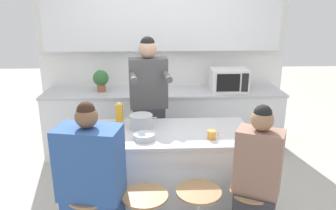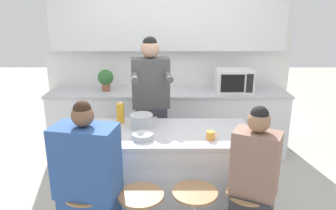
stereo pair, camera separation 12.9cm
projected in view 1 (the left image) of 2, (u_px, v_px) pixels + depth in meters
The scene contains 15 objects.
ground_plane at pixel (168, 209), 3.47m from camera, with size 16.00×16.00×0.00m, color #B2ADA3.
wall_back at pixel (163, 43), 4.68m from camera, with size 3.56×0.22×2.70m.
back_counter at pixel (164, 122), 4.70m from camera, with size 3.31×0.65×0.92m.
kitchen_island at pixel (168, 171), 3.34m from camera, with size 1.63×0.78×0.89m.
person_cooking at pixel (149, 112), 3.84m from camera, with size 0.48×0.58×1.75m.
person_wrapped_blanket at pixel (92, 193), 2.58m from camera, with size 0.53×0.37×1.41m.
person_seated_near at pixel (256, 192), 2.65m from camera, with size 0.41×0.38×1.37m.
cooking_pot at pixel (141, 121), 3.29m from camera, with size 0.32×0.23×0.14m.
fruit_bowl at pixel (144, 137), 3.02m from camera, with size 0.19×0.19×0.06m.
coffee_cup_near at pixel (212, 135), 3.03m from camera, with size 0.11×0.08×0.08m.
coffee_cup_far at pixel (111, 135), 3.01m from camera, with size 0.11×0.08×0.09m.
banana_bunch at pixel (99, 133), 3.13m from camera, with size 0.14×0.10×0.05m.
juice_carton at pixel (119, 113), 3.41m from camera, with size 0.07×0.07×0.22m.
microwave at pixel (229, 80), 4.51m from camera, with size 0.50×0.34×0.31m.
potted_plant at pixel (101, 79), 4.48m from camera, with size 0.21×0.21×0.30m.
Camera 1 is at (-0.13, -2.98, 2.09)m, focal length 35.00 mm.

